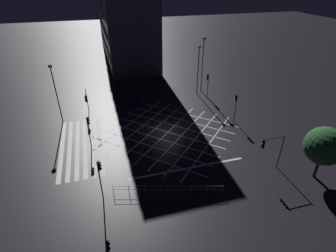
{
  "coord_description": "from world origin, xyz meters",
  "views": [
    {
      "loc": [
        28.56,
        -8.19,
        18.52
      ],
      "look_at": [
        0.0,
        0.0,
        0.95
      ],
      "focal_mm": 28.0,
      "sensor_mm": 36.0,
      "label": 1
    }
  ],
  "objects_px": {
    "traffic_light_se_cross": "(100,173)",
    "street_lamp_east": "(54,83)",
    "street_lamp_far": "(199,60)",
    "waiting_car": "(130,96)",
    "traffic_light_nw_cross": "(208,81)",
    "traffic_light_ne_cross": "(271,146)",
    "traffic_light_median_south": "(89,126)",
    "street_lamp_west": "(203,50)",
    "street_tree_near": "(325,146)",
    "traffic_light_median_north": "(236,103)",
    "traffic_light_sw_main": "(86,99)"
  },
  "relations": [
    {
      "from": "traffic_light_se_cross",
      "to": "street_lamp_east",
      "type": "relative_size",
      "value": 0.53
    },
    {
      "from": "traffic_light_ne_cross",
      "to": "street_lamp_far",
      "type": "xyz_separation_m",
      "value": [
        -21.15,
        0.25,
        2.97
      ]
    },
    {
      "from": "traffic_light_nw_cross",
      "to": "street_tree_near",
      "type": "xyz_separation_m",
      "value": [
        22.04,
        2.69,
        1.04
      ]
    },
    {
      "from": "traffic_light_ne_cross",
      "to": "street_lamp_far",
      "type": "distance_m",
      "value": 21.36
    },
    {
      "from": "traffic_light_median_north",
      "to": "traffic_light_nw_cross",
      "type": "height_order",
      "value": "traffic_light_median_north"
    },
    {
      "from": "traffic_light_median_south",
      "to": "waiting_car",
      "type": "height_order",
      "value": "traffic_light_median_south"
    },
    {
      "from": "traffic_light_median_south",
      "to": "traffic_light_se_cross",
      "type": "bearing_deg",
      "value": -85.02
    },
    {
      "from": "traffic_light_ne_cross",
      "to": "street_lamp_west",
      "type": "relative_size",
      "value": 0.44
    },
    {
      "from": "street_lamp_west",
      "to": "street_lamp_far",
      "type": "xyz_separation_m",
      "value": [
        0.96,
        -1.15,
        -1.26
      ]
    },
    {
      "from": "traffic_light_median_north",
      "to": "street_tree_near",
      "type": "relative_size",
      "value": 0.72
    },
    {
      "from": "traffic_light_median_south",
      "to": "street_lamp_west",
      "type": "relative_size",
      "value": 0.43
    },
    {
      "from": "traffic_light_median_north",
      "to": "street_tree_near",
      "type": "height_order",
      "value": "street_tree_near"
    },
    {
      "from": "traffic_light_nw_cross",
      "to": "traffic_light_ne_cross",
      "type": "relative_size",
      "value": 0.95
    },
    {
      "from": "street_lamp_far",
      "to": "waiting_car",
      "type": "bearing_deg",
      "value": -94.25
    },
    {
      "from": "traffic_light_sw_main",
      "to": "street_lamp_far",
      "type": "height_order",
      "value": "street_lamp_far"
    },
    {
      "from": "traffic_light_nw_cross",
      "to": "street_lamp_west",
      "type": "height_order",
      "value": "street_lamp_west"
    },
    {
      "from": "traffic_light_ne_cross",
      "to": "street_lamp_east",
      "type": "xyz_separation_m",
      "value": [
        -17.14,
        -21.78,
        2.87
      ]
    },
    {
      "from": "street_lamp_east",
      "to": "street_lamp_west",
      "type": "bearing_deg",
      "value": 102.08
    },
    {
      "from": "traffic_light_se_cross",
      "to": "street_lamp_far",
      "type": "distance_m",
      "value": 27.17
    },
    {
      "from": "traffic_light_nw_cross",
      "to": "traffic_light_median_south",
      "type": "distance_m",
      "value": 21.9
    },
    {
      "from": "street_lamp_east",
      "to": "street_tree_near",
      "type": "xyz_separation_m",
      "value": [
        19.5,
        25.97,
        -2.08
      ]
    },
    {
      "from": "street_tree_near",
      "to": "traffic_light_se_cross",
      "type": "bearing_deg",
      "value": -97.62
    },
    {
      "from": "street_lamp_west",
      "to": "street_tree_near",
      "type": "xyz_separation_m",
      "value": [
        24.46,
        2.78,
        -3.43
      ]
    },
    {
      "from": "traffic_light_nw_cross",
      "to": "waiting_car",
      "type": "xyz_separation_m",
      "value": [
        -2.33,
        -12.88,
        -2.2
      ]
    },
    {
      "from": "traffic_light_ne_cross",
      "to": "street_lamp_west",
      "type": "xyz_separation_m",
      "value": [
        -22.11,
        1.41,
        4.22
      ]
    },
    {
      "from": "street_lamp_west",
      "to": "waiting_car",
      "type": "xyz_separation_m",
      "value": [
        0.09,
        -12.78,
        -6.67
      ]
    },
    {
      "from": "traffic_light_se_cross",
      "to": "street_lamp_west",
      "type": "relative_size",
      "value": 0.47
    },
    {
      "from": "traffic_light_nw_cross",
      "to": "street_lamp_far",
      "type": "height_order",
      "value": "street_lamp_far"
    },
    {
      "from": "traffic_light_median_north",
      "to": "traffic_light_nw_cross",
      "type": "bearing_deg",
      "value": -89.2
    },
    {
      "from": "street_lamp_west",
      "to": "traffic_light_ne_cross",
      "type": "bearing_deg",
      "value": -3.64
    },
    {
      "from": "traffic_light_nw_cross",
      "to": "traffic_light_ne_cross",
      "type": "bearing_deg",
      "value": 85.64
    },
    {
      "from": "traffic_light_nw_cross",
      "to": "street_tree_near",
      "type": "relative_size",
      "value": 0.68
    },
    {
      "from": "traffic_light_median_north",
      "to": "traffic_light_ne_cross",
      "type": "bearing_deg",
      "value": 81.15
    },
    {
      "from": "street_tree_near",
      "to": "traffic_light_median_north",
      "type": "bearing_deg",
      "value": -168.71
    },
    {
      "from": "street_tree_near",
      "to": "street_lamp_west",
      "type": "bearing_deg",
      "value": -173.52
    },
    {
      "from": "traffic_light_nw_cross",
      "to": "traffic_light_se_cross",
      "type": "relative_size",
      "value": 0.88
    },
    {
      "from": "traffic_light_median_north",
      "to": "traffic_light_sw_main",
      "type": "xyz_separation_m",
      "value": [
        -7.81,
        -19.75,
        -0.34
      ]
    },
    {
      "from": "traffic_light_ne_cross",
      "to": "waiting_car",
      "type": "relative_size",
      "value": 1.0
    },
    {
      "from": "traffic_light_ne_cross",
      "to": "street_lamp_far",
      "type": "height_order",
      "value": "street_lamp_far"
    },
    {
      "from": "traffic_light_median_north",
      "to": "waiting_car",
      "type": "xyz_separation_m",
      "value": [
        -11.56,
        -13.0,
        -2.38
      ]
    },
    {
      "from": "traffic_light_median_north",
      "to": "street_lamp_far",
      "type": "height_order",
      "value": "street_lamp_far"
    },
    {
      "from": "traffic_light_se_cross",
      "to": "street_lamp_west",
      "type": "distance_m",
      "value": 28.79
    },
    {
      "from": "traffic_light_median_north",
      "to": "street_lamp_far",
      "type": "distance_m",
      "value": 11.2
    },
    {
      "from": "street_lamp_east",
      "to": "traffic_light_sw_main",
      "type": "bearing_deg",
      "value": 107.0
    },
    {
      "from": "traffic_light_median_south",
      "to": "street_lamp_east",
      "type": "distance_m",
      "value": 8.91
    },
    {
      "from": "street_tree_near",
      "to": "waiting_car",
      "type": "xyz_separation_m",
      "value": [
        -24.37,
        -15.56,
        -3.24
      ]
    },
    {
      "from": "traffic_light_se_cross",
      "to": "street_tree_near",
      "type": "relative_size",
      "value": 0.77
    },
    {
      "from": "street_lamp_west",
      "to": "street_lamp_east",
      "type": "bearing_deg",
      "value": -77.92
    },
    {
      "from": "traffic_light_nw_cross",
      "to": "traffic_light_median_north",
      "type": "bearing_deg",
      "value": 90.8
    },
    {
      "from": "traffic_light_sw_main",
      "to": "street_lamp_far",
      "type": "relative_size",
      "value": 0.43
    }
  ]
}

